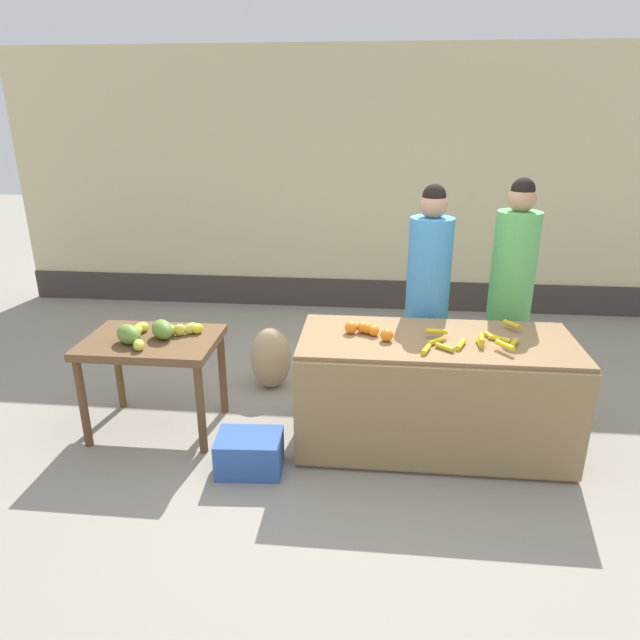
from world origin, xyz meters
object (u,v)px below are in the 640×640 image
at_px(vendor_woman_blue_shirt, 427,298).
at_px(produce_crate, 250,453).
at_px(produce_sack, 271,358).
at_px(vendor_woman_green_shirt, 510,294).

relative_size(vendor_woman_blue_shirt, produce_crate, 4.11).
distance_m(vendor_woman_blue_shirt, produce_sack, 1.46).
xyz_separation_m(produce_crate, produce_sack, (-0.08, 1.24, 0.15)).
xyz_separation_m(vendor_woman_green_shirt, produce_crate, (-1.89, -1.22, -0.80)).
bearing_deg(vendor_woman_green_shirt, produce_crate, -147.16).
bearing_deg(produce_sack, produce_crate, -86.33).
relative_size(vendor_woman_blue_shirt, vendor_woman_green_shirt, 0.98).
relative_size(produce_crate, produce_sack, 0.79).
bearing_deg(produce_crate, vendor_woman_blue_shirt, 42.46).
distance_m(produce_crate, produce_sack, 1.25).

